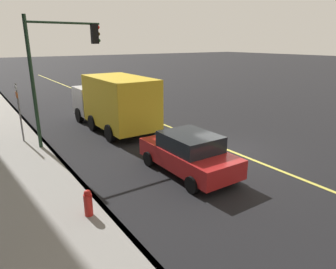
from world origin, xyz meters
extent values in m
plane|color=black|center=(0.00, 0.00, 0.00)|extent=(200.00, 200.00, 0.00)
cube|color=gray|center=(0.00, 8.56, 0.07)|extent=(80.00, 3.47, 0.15)
cube|color=slate|center=(0.00, 6.90, 0.07)|extent=(80.00, 0.16, 0.15)
cube|color=#D8CC4C|center=(0.00, 0.00, 0.01)|extent=(80.00, 0.16, 0.01)
cube|color=red|center=(-0.77, 3.09, 0.65)|extent=(4.28, 1.86, 0.69)
cube|color=black|center=(-0.88, 3.09, 1.29)|extent=(2.14, 1.71, 0.59)
cylinder|color=black|center=(0.64, 4.00, 0.30)|extent=(0.60, 0.22, 0.60)
cylinder|color=black|center=(0.64, 2.19, 0.30)|extent=(0.60, 0.22, 0.60)
cylinder|color=black|center=(-2.18, 4.00, 0.30)|extent=(0.60, 0.22, 0.60)
cylinder|color=black|center=(-2.18, 2.19, 0.30)|extent=(0.60, 0.22, 0.60)
cube|color=silver|center=(9.11, 2.83, 1.30)|extent=(1.92, 2.50, 1.70)
cube|color=gold|center=(5.61, 2.83, 1.75)|extent=(4.78, 2.50, 2.61)
cylinder|color=black|center=(9.11, 4.03, 0.45)|extent=(0.90, 0.28, 0.90)
cylinder|color=black|center=(9.11, 1.63, 0.45)|extent=(0.90, 0.28, 0.90)
cylinder|color=black|center=(4.41, 4.03, 0.45)|extent=(0.90, 0.28, 0.90)
cylinder|color=black|center=(4.41, 1.63, 0.45)|extent=(0.90, 0.28, 0.90)
cylinder|color=black|center=(6.80, 4.03, 0.45)|extent=(0.90, 0.28, 0.90)
cylinder|color=black|center=(6.80, 1.63, 0.45)|extent=(0.90, 0.28, 0.90)
cylinder|color=#1E3823|center=(5.10, 7.22, 2.98)|extent=(0.16, 0.16, 5.96)
cylinder|color=#1E3823|center=(5.10, 5.60, 5.66)|extent=(0.10, 3.25, 0.10)
cube|color=black|center=(5.10, 4.23, 5.21)|extent=(0.28, 0.30, 0.90)
sphere|color=red|center=(5.10, 4.05, 5.51)|extent=(0.18, 0.18, 0.18)
sphere|color=#392905|center=(5.10, 4.05, 5.21)|extent=(0.18, 0.18, 0.18)
sphere|color=black|center=(5.10, 4.05, 4.91)|extent=(0.18, 0.18, 0.18)
cylinder|color=slate|center=(6.53, 7.72, 1.50)|extent=(0.08, 0.08, 3.00)
cube|color=white|center=(6.53, 7.74, 2.80)|extent=(0.60, 0.02, 0.20)
cube|color=#DB5919|center=(6.53, 7.74, 2.45)|extent=(0.44, 0.02, 0.28)
cylinder|color=red|center=(-1.77, 7.42, 0.40)|extent=(0.24, 0.24, 0.80)
sphere|color=red|center=(-1.77, 7.42, 0.84)|extent=(0.20, 0.20, 0.20)
camera|label=1|loc=(-9.23, 9.79, 4.88)|focal=32.19mm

